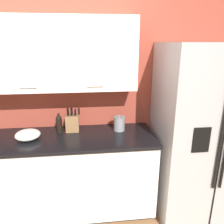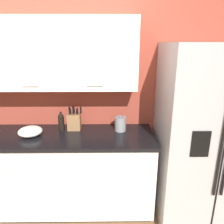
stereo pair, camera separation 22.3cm
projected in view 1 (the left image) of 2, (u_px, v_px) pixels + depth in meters
name	position (u px, v px, depth m)	size (l,w,h in m)	color
wall_back	(43.00, 85.00, 2.36)	(10.00, 0.39, 2.60)	#993D2D
counter_unit	(39.00, 177.00, 2.36)	(2.48, 0.64, 0.93)	black
refrigerator	(202.00, 133.00, 2.36)	(0.96, 0.76, 1.86)	#9E9EA0
knife_block	(72.00, 123.00, 2.37)	(0.16, 0.11, 0.27)	olive
oil_bottle	(59.00, 123.00, 2.34)	(0.07, 0.07, 0.21)	black
steel_canister	(119.00, 123.00, 2.39)	(0.13, 0.13, 0.17)	gray
mixing_bowl	(28.00, 135.00, 2.18)	(0.25, 0.25, 0.10)	white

